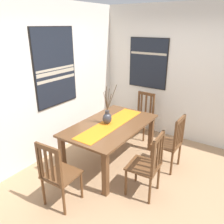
{
  "coord_description": "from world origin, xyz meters",
  "views": [
    {
      "loc": [
        -2.66,
        -1.25,
        2.31
      ],
      "look_at": [
        0.36,
        0.78,
        0.89
      ],
      "focal_mm": 36.23,
      "sensor_mm": 36.0,
      "label": 1
    }
  ],
  "objects_px": {
    "chair_3": "(147,164)",
    "chair_1": "(58,174)",
    "painting_on_back_wall": "(55,67)",
    "dining_table": "(111,130)",
    "painting_on_side_wall": "(148,63)",
    "chair_0": "(142,114)",
    "centerpiece_vase": "(107,117)",
    "chair_2": "(171,142)"
  },
  "relations": [
    {
      "from": "dining_table",
      "to": "painting_on_side_wall",
      "type": "height_order",
      "value": "painting_on_side_wall"
    },
    {
      "from": "centerpiece_vase",
      "to": "painting_on_side_wall",
      "type": "distance_m",
      "value": 1.74
    },
    {
      "from": "painting_on_side_wall",
      "to": "dining_table",
      "type": "bearing_deg",
      "value": -176.08
    },
    {
      "from": "painting_on_back_wall",
      "to": "painting_on_side_wall",
      "type": "bearing_deg",
      "value": -29.88
    },
    {
      "from": "chair_2",
      "to": "painting_on_back_wall",
      "type": "height_order",
      "value": "painting_on_back_wall"
    },
    {
      "from": "chair_1",
      "to": "chair_3",
      "type": "height_order",
      "value": "same"
    },
    {
      "from": "chair_0",
      "to": "centerpiece_vase",
      "type": "bearing_deg",
      "value": 178.39
    },
    {
      "from": "chair_2",
      "to": "painting_on_back_wall",
      "type": "distance_m",
      "value": 2.36
    },
    {
      "from": "painting_on_back_wall",
      "to": "painting_on_side_wall",
      "type": "xyz_separation_m",
      "value": [
        1.71,
        -0.98,
        -0.07
      ]
    },
    {
      "from": "painting_on_back_wall",
      "to": "painting_on_side_wall",
      "type": "height_order",
      "value": "painting_on_back_wall"
    },
    {
      "from": "chair_0",
      "to": "chair_1",
      "type": "distance_m",
      "value": 2.5
    },
    {
      "from": "centerpiece_vase",
      "to": "painting_on_back_wall",
      "type": "xyz_separation_m",
      "value": [
        -0.11,
        1.03,
        0.75
      ]
    },
    {
      "from": "chair_3",
      "to": "chair_1",
      "type": "bearing_deg",
      "value": 134.0
    },
    {
      "from": "painting_on_back_wall",
      "to": "painting_on_side_wall",
      "type": "distance_m",
      "value": 1.97
    },
    {
      "from": "centerpiece_vase",
      "to": "painting_on_back_wall",
      "type": "relative_size",
      "value": 0.5
    },
    {
      "from": "dining_table",
      "to": "painting_on_side_wall",
      "type": "relative_size",
      "value": 1.58
    },
    {
      "from": "chair_3",
      "to": "painting_on_back_wall",
      "type": "bearing_deg",
      "value": 82.27
    },
    {
      "from": "dining_table",
      "to": "chair_3",
      "type": "relative_size",
      "value": 1.72
    },
    {
      "from": "chair_0",
      "to": "chair_1",
      "type": "relative_size",
      "value": 0.98
    },
    {
      "from": "chair_1",
      "to": "chair_0",
      "type": "bearing_deg",
      "value": 0.7
    },
    {
      "from": "centerpiece_vase",
      "to": "chair_2",
      "type": "relative_size",
      "value": 0.72
    },
    {
      "from": "chair_3",
      "to": "chair_0",
      "type": "bearing_deg",
      "value": 28.72
    },
    {
      "from": "chair_1",
      "to": "chair_2",
      "type": "height_order",
      "value": "chair_1"
    },
    {
      "from": "chair_2",
      "to": "painting_on_side_wall",
      "type": "xyz_separation_m",
      "value": [
        1.18,
        1.03,
        1.03
      ]
    },
    {
      "from": "chair_0",
      "to": "chair_2",
      "type": "xyz_separation_m",
      "value": [
        -0.86,
        -0.95,
        0.01
      ]
    },
    {
      "from": "chair_3",
      "to": "painting_on_back_wall",
      "type": "relative_size",
      "value": 0.71
    },
    {
      "from": "chair_3",
      "to": "painting_on_back_wall",
      "type": "height_order",
      "value": "painting_on_back_wall"
    },
    {
      "from": "chair_2",
      "to": "painting_on_back_wall",
      "type": "relative_size",
      "value": 0.7
    },
    {
      "from": "centerpiece_vase",
      "to": "chair_0",
      "type": "distance_m",
      "value": 1.33
    },
    {
      "from": "painting_on_back_wall",
      "to": "dining_table",
      "type": "bearing_deg",
      "value": -83.16
    },
    {
      "from": "centerpiece_vase",
      "to": "painting_on_back_wall",
      "type": "height_order",
      "value": "painting_on_back_wall"
    },
    {
      "from": "dining_table",
      "to": "chair_1",
      "type": "height_order",
      "value": "chair_1"
    },
    {
      "from": "chair_1",
      "to": "chair_2",
      "type": "bearing_deg",
      "value": -29.2
    },
    {
      "from": "chair_2",
      "to": "painting_on_back_wall",
      "type": "xyz_separation_m",
      "value": [
        -0.53,
        2.02,
        1.1
      ]
    },
    {
      "from": "dining_table",
      "to": "chair_2",
      "type": "height_order",
      "value": "chair_2"
    },
    {
      "from": "centerpiece_vase",
      "to": "dining_table",
      "type": "bearing_deg",
      "value": -67.68
    },
    {
      "from": "dining_table",
      "to": "painting_on_back_wall",
      "type": "xyz_separation_m",
      "value": [
        -0.13,
        1.09,
        0.97
      ]
    },
    {
      "from": "centerpiece_vase",
      "to": "chair_2",
      "type": "distance_m",
      "value": 1.12
    },
    {
      "from": "centerpiece_vase",
      "to": "chair_3",
      "type": "distance_m",
      "value": 1.08
    },
    {
      "from": "chair_1",
      "to": "chair_3",
      "type": "xyz_separation_m",
      "value": [
        0.84,
        -0.87,
        -0.01
      ]
    },
    {
      "from": "chair_0",
      "to": "painting_on_back_wall",
      "type": "relative_size",
      "value": 0.69
    },
    {
      "from": "painting_on_back_wall",
      "to": "chair_1",
      "type": "bearing_deg",
      "value": -135.31
    }
  ]
}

